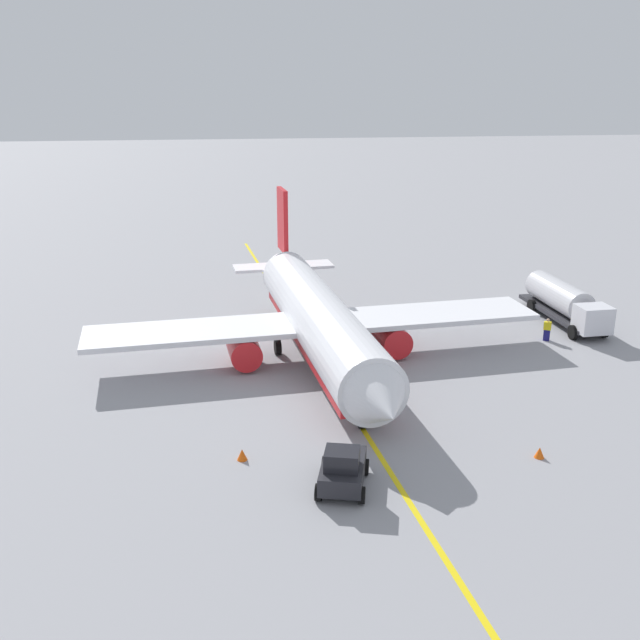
% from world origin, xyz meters
% --- Properties ---
extents(ground_plane, '(400.00, 400.00, 0.00)m').
position_xyz_m(ground_plane, '(0.00, 0.00, 0.00)').
color(ground_plane, '#939399').
extents(airplane, '(32.82, 31.64, 9.94)m').
position_xyz_m(airplane, '(-0.46, -0.04, 2.79)').
color(airplane, white).
rests_on(airplane, ground).
extents(fuel_tanker, '(10.80, 3.19, 3.15)m').
position_xyz_m(fuel_tanker, '(-5.70, 20.42, 1.73)').
color(fuel_tanker, '#2D2D33').
rests_on(fuel_tanker, ground).
extents(pushback_tug, '(4.00, 3.12, 2.20)m').
position_xyz_m(pushback_tug, '(16.48, -1.25, 1.01)').
color(pushback_tug, '#232328').
rests_on(pushback_tug, ground).
extents(refueling_worker, '(0.58, 0.63, 1.71)m').
position_xyz_m(refueling_worker, '(-1.87, 17.29, 0.82)').
color(refueling_worker, navy).
rests_on(refueling_worker, ground).
extents(safety_cone_nose, '(0.54, 0.54, 0.60)m').
position_xyz_m(safety_cone_nose, '(13.09, -5.87, 0.30)').
color(safety_cone_nose, '#F2590F').
rests_on(safety_cone_nose, ground).
extents(safety_cone_wingtip, '(0.52, 0.52, 0.58)m').
position_xyz_m(safety_cone_wingtip, '(14.99, 9.27, 0.29)').
color(safety_cone_wingtip, '#F2590F').
rests_on(safety_cone_wingtip, ground).
extents(taxi_line_marking, '(78.10, 7.10, 0.01)m').
position_xyz_m(taxi_line_marking, '(0.00, 0.00, 0.01)').
color(taxi_line_marking, yellow).
rests_on(taxi_line_marking, ground).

